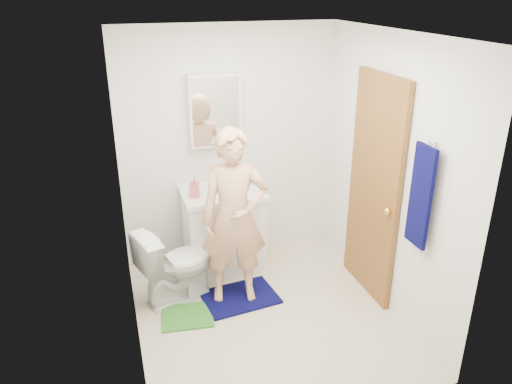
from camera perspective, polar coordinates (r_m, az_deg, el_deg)
floor at (r=4.58m, az=1.07°, el=-13.94°), size 2.20×2.40×0.02m
ceiling at (r=3.69m, az=1.35°, el=17.82°), size 2.20×2.40×0.02m
wall_back at (r=5.07m, az=-3.12°, el=5.20°), size 2.20×0.02×2.40m
wall_front at (r=2.98m, az=8.61°, el=-8.41°), size 2.20×0.02×2.40m
wall_left at (r=3.80m, az=-14.90°, el=-1.73°), size 0.02×2.40×2.40m
wall_right at (r=4.43m, az=14.96°, el=1.80°), size 0.02×2.40×2.40m
vanity_cabinet at (r=5.08m, az=-3.75°, el=-4.56°), size 0.75×0.55×0.80m
countertop at (r=4.90m, az=-3.87°, el=-0.14°), size 0.79×0.59×0.05m
sink_basin at (r=4.89m, az=-3.88°, el=0.02°), size 0.40×0.40×0.03m
faucet at (r=5.03m, az=-4.38°, el=1.51°), size 0.03×0.03×0.12m
medicine_cabinet at (r=4.86m, az=-4.75°, el=9.29°), size 0.50×0.12×0.70m
mirror_panel at (r=4.81m, az=-4.58°, el=9.13°), size 0.46×0.01×0.66m
door at (r=4.59m, az=13.30°, el=0.35°), size 0.05×0.80×2.05m
door_knob at (r=4.35m, az=14.83°, el=-2.16°), size 0.07×0.07×0.07m
towel at (r=3.93m, az=18.30°, el=-0.50°), size 0.03×0.24×0.80m
towel_hook at (r=3.82m, az=19.57°, el=5.37°), size 0.06×0.02×0.02m
toilet at (r=4.65m, az=-9.00°, el=-8.09°), size 0.81×0.61×0.73m
bath_mat at (r=4.78m, az=-1.85°, el=-11.91°), size 0.72×0.55×0.02m
green_rug at (r=4.58m, az=-7.87°, el=-13.89°), size 0.48×0.42×0.02m
soap_dispenser at (r=4.74m, az=-7.04°, el=0.59°), size 0.11×0.12×0.20m
toothbrush_cup at (r=5.04m, az=-1.06°, el=1.44°), size 0.12×0.12×0.09m
man at (r=4.38m, az=-2.49°, el=-2.96°), size 0.65×0.48×1.61m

